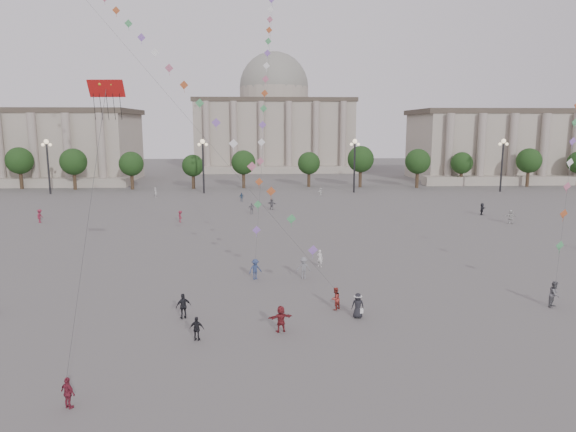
{
  "coord_description": "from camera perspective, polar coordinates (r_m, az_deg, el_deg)",
  "views": [
    {
      "loc": [
        -2.61,
        -31.76,
        13.17
      ],
      "look_at": [
        -0.75,
        12.0,
        5.47
      ],
      "focal_mm": 32.0,
      "sensor_mm": 36.0,
      "label": 1
    }
  ],
  "objects": [
    {
      "name": "person_crowd_17",
      "position": [
        72.53,
        -11.87,
        -0.05
      ],
      "size": [
        1.02,
        1.22,
        1.64
      ],
      "primitive_type": "imported",
      "rotation": [
        0.0,
        0.0,
        2.04
      ],
      "color": "maroon",
      "rests_on": "ground"
    },
    {
      "name": "lamp_post_mid_west",
      "position": [
        102.67,
        -9.43,
        6.59
      ],
      "size": [
        2.0,
        0.9,
        10.65
      ],
      "color": "#262628",
      "rests_on": "ground"
    },
    {
      "name": "hall_central",
      "position": [
        161.0,
        -1.54,
        10.34
      ],
      "size": [
        48.3,
        34.3,
        35.5
      ],
      "color": "#ACA090",
      "rests_on": "ground"
    },
    {
      "name": "person_crowd_2",
      "position": [
        78.56,
        -25.86,
        0.0
      ],
      "size": [
        0.8,
        1.27,
        1.88
      ],
      "primitive_type": "imported",
      "rotation": [
        0.0,
        0.0,
        1.48
      ],
      "color": "maroon",
      "rests_on": "ground"
    },
    {
      "name": "person_crowd_13",
      "position": [
        48.72,
        3.56,
        -4.71
      ],
      "size": [
        0.73,
        0.69,
        1.68
      ],
      "primitive_type": "imported",
      "rotation": [
        0.0,
        0.0,
        2.5
      ],
      "color": "silver",
      "rests_on": "ground"
    },
    {
      "name": "person_crowd_9",
      "position": [
        82.22,
        20.75,
        0.73
      ],
      "size": [
        1.48,
        1.61,
        1.79
      ],
      "primitive_type": "imported",
      "rotation": [
        0.0,
        0.0,
        0.86
      ],
      "color": "black",
      "rests_on": "ground"
    },
    {
      "name": "kite_train_west",
      "position": [
        60.78,
        -20.2,
        21.59
      ],
      "size": [
        41.95,
        40.42,
        74.31
      ],
      "color": "#3F3F3F",
      "rests_on": "ground"
    },
    {
      "name": "tree_row",
      "position": [
        110.06,
        -1.08,
        5.91
      ],
      "size": [
        137.12,
        5.12,
        8.0
      ],
      "color": "#382A1C",
      "rests_on": "ground"
    },
    {
      "name": "lamp_post_far_east",
      "position": [
        112.5,
        22.74,
        6.23
      ],
      "size": [
        2.0,
        0.9,
        10.65
      ],
      "color": "#262628",
      "rests_on": "ground"
    },
    {
      "name": "kite_flyer_0",
      "position": [
        37.79,
        5.28,
        -9.13
      ],
      "size": [
        1.02,
        1.02,
        1.67
      ],
      "primitive_type": "imported",
      "rotation": [
        0.0,
        0.0,
        3.95
      ],
      "color": "maroon",
      "rests_on": "ground"
    },
    {
      "name": "lamp_post_far_west",
      "position": [
        110.39,
        -25.17,
        6.01
      ],
      "size": [
        2.0,
        0.9,
        10.65
      ],
      "color": "#262628",
      "rests_on": "ground"
    },
    {
      "name": "person_crowd_7",
      "position": [
        76.5,
        23.51,
        -0.06
      ],
      "size": [
        1.79,
        0.66,
        1.9
      ],
      "primitive_type": "imported",
      "rotation": [
        0.0,
        0.0,
        3.09
      ],
      "color": "silver",
      "rests_on": "ground"
    },
    {
      "name": "hat_person",
      "position": [
        36.42,
        7.77,
        -9.79
      ],
      "size": [
        0.9,
        0.63,
        1.77
      ],
      "color": "black",
      "rests_on": "ground"
    },
    {
      "name": "person_crowd_16",
      "position": [
        77.92,
        -4.07,
        0.84
      ],
      "size": [
        1.05,
        0.62,
        1.69
      ],
      "primitive_type": "imported",
      "rotation": [
        0.0,
        0.0,
        0.22
      ],
      "color": "slate",
      "rests_on": "ground"
    },
    {
      "name": "lamp_post_mid_east",
      "position": [
        103.43,
        7.42,
        6.66
      ],
      "size": [
        2.0,
        0.9,
        10.65
      ],
      "color": "#262628",
      "rests_on": "ground"
    },
    {
      "name": "tourist_0",
      "position": [
        27.57,
        -23.25,
        -17.61
      ],
      "size": [
        0.97,
        0.8,
        1.55
      ],
      "primitive_type": "imported",
      "rotation": [
        0.0,
        0.0,
        2.58
      ],
      "color": "maroon",
      "rests_on": "ground"
    },
    {
      "name": "tourist_1",
      "position": [
        33.06,
        -10.09,
        -12.22
      ],
      "size": [
        0.94,
        0.49,
        1.54
      ],
      "primitive_type": "imported",
      "rotation": [
        0.0,
        0.0,
        3.01
      ],
      "color": "black",
      "rests_on": "ground"
    },
    {
      "name": "kite_flyer_1",
      "position": [
        44.88,
        -3.65,
        -5.92
      ],
      "size": [
        1.34,
        1.12,
        1.8
      ],
      "primitive_type": "imported",
      "rotation": [
        0.0,
        0.0,
        0.46
      ],
      "color": "navy",
      "rests_on": "ground"
    },
    {
      "name": "ground",
      "position": [
        34.48,
        2.14,
        -12.49
      ],
      "size": [
        360.0,
        360.0,
        0.0
      ],
      "primitive_type": "plane",
      "color": "#5A5855",
      "rests_on": "ground"
    },
    {
      "name": "dragon_kite",
      "position": [
        34.02,
        -19.5,
        11.88
      ],
      "size": [
        2.23,
        5.29,
        17.01
      ],
      "color": "#AF1312",
      "rests_on": "ground"
    },
    {
      "name": "person_crowd_4",
      "position": [
        98.91,
        3.64,
        2.73
      ],
      "size": [
        1.11,
        1.39,
        1.48
      ],
      "primitive_type": "imported",
      "rotation": [
        0.0,
        0.0,
        4.14
      ],
      "color": "white",
      "rests_on": "ground"
    },
    {
      "name": "kite_train_mid",
      "position": [
        68.1,
        -1.9,
        21.79
      ],
      "size": [
        4.04,
        44.3,
        65.06
      ],
      "color": "#3F3F3F",
      "rests_on": "ground"
    },
    {
      "name": "person_crowd_12",
      "position": [
        81.86,
        -1.82,
        1.34
      ],
      "size": [
        1.65,
        1.44,
        1.81
      ],
      "primitive_type": "imported",
      "rotation": [
        0.0,
        0.0,
        2.49
      ],
      "color": "slate",
      "rests_on": "ground"
    },
    {
      "name": "person_crowd_6",
      "position": [
        45.01,
        1.75,
        -5.78
      ],
      "size": [
        1.32,
        0.87,
        1.92
      ],
      "primitive_type": "imported",
      "rotation": [
        0.0,
        0.0,
        6.15
      ],
      "color": "slate",
      "rests_on": "ground"
    },
    {
      "name": "person_crowd_10",
      "position": [
        98.98,
        -14.49,
        2.55
      ],
      "size": [
        0.77,
        0.81,
        1.86
      ],
      "primitive_type": "imported",
      "rotation": [
        0.0,
        0.0,
        2.23
      ],
      "color": "beige",
      "rests_on": "ground"
    },
    {
      "name": "kite_flyer_2",
      "position": [
        42.9,
        27.5,
        -7.71
      ],
      "size": [
        1.2,
        1.18,
        1.95
      ],
      "primitive_type": "imported",
      "rotation": [
        0.0,
        0.0,
        0.7
      ],
      "color": "#5C5D61",
      "rests_on": "ground"
    },
    {
      "name": "tourist_2",
      "position": [
        33.82,
        -0.8,
        -11.35
      ],
      "size": [
        1.7,
        0.91,
        1.75
      ],
      "primitive_type": "imported",
      "rotation": [
        0.0,
        0.0,
        3.4
      ],
      "color": "maroon",
      "rests_on": "ground"
    },
    {
      "name": "tourist_4",
      "position": [
        36.7,
        -11.53,
        -9.79
      ],
      "size": [
        1.13,
        0.83,
        1.79
      ],
      "primitive_type": "imported",
      "rotation": [
        0.0,
        0.0,
        3.57
      ],
      "color": "black",
      "rests_on": "ground"
    },
    {
      "name": "person_crowd_0",
      "position": [
        91.15,
        -5.19,
        2.11
      ],
      "size": [
        0.96,
        0.55,
        1.54
      ],
      "primitive_type": "imported",
      "rotation": [
        0.0,
        0.0,
        0.2
      ],
      "color": "#2F4A6A",
      "rests_on": "ground"
    }
  ]
}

